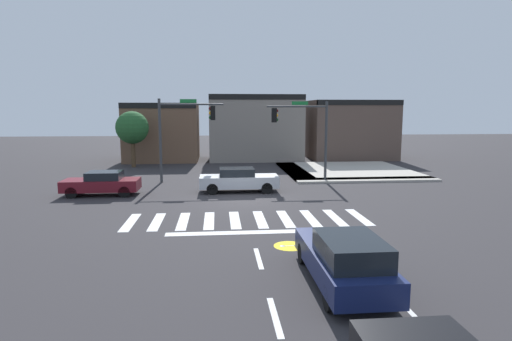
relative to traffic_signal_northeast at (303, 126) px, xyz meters
name	(u,v)px	position (x,y,z in m)	size (l,w,h in m)	color
ground_plane	(242,199)	(-4.45, -5.18, -3.78)	(120.00, 120.00, 0.00)	#302D30
crosswalk_near	(248,220)	(-4.45, -9.68, -3.77)	(10.71, 3.04, 0.01)	silver
lane_markings	(312,300)	(-3.39, -17.92, -3.77)	(6.80, 24.25, 0.01)	white
bike_detector_marking	(290,246)	(-3.21, -13.51, -3.77)	(1.16, 1.16, 0.01)	yellow
curb_corner_northeast	(342,171)	(4.04, 4.24, -3.70)	(10.00, 10.60, 0.15)	#B2AA9E
storefront_row	(262,129)	(-1.35, 13.69, -0.79)	(26.24, 6.29, 6.32)	brown
traffic_signal_northeast	(303,126)	(0.00, 0.00, 0.00)	(4.14, 0.32, 5.45)	#383A3D
traffic_signal_northwest	(184,125)	(-7.99, 0.70, 0.11)	(4.33, 0.32, 5.62)	#383A3D
car_maroon	(102,183)	(-12.38, -3.43, -3.07)	(4.22, 1.74, 1.37)	maroon
car_navy	(344,259)	(-2.31, -17.08, -3.01)	(1.77, 4.79, 1.55)	#141E4C
car_silver	(239,180)	(-4.52, -3.11, -3.05)	(4.68, 1.72, 1.43)	#B7BABF
roadside_tree	(132,128)	(-12.95, 8.82, -0.41)	(2.78, 2.78, 4.79)	#4C3823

